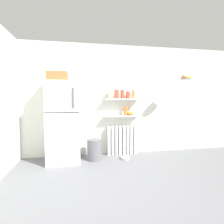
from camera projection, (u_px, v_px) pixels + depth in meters
ground_plane at (137, 181)px, 2.86m from camera, size 7.04×7.04×0.00m
back_wall at (117, 100)px, 4.28m from camera, size 7.04×0.10×2.60m
refrigerator at (64, 120)px, 3.72m from camera, size 0.67×0.68×1.88m
radiator at (122, 140)px, 4.24m from camera, size 0.71×0.12×0.69m
wall_shelf_lower at (122, 116)px, 4.17m from camera, size 0.84×0.22×0.02m
wall_shelf_upper at (122, 99)px, 4.14m from camera, size 0.84×0.22×0.02m
storage_jar_0 at (111, 94)px, 4.08m from camera, size 0.11×0.11×0.21m
storage_jar_1 at (117, 94)px, 4.10m from camera, size 0.10×0.10×0.22m
storage_jar_2 at (122, 94)px, 4.13m from camera, size 0.08×0.08×0.22m
storage_jar_3 at (128, 95)px, 4.16m from camera, size 0.10×0.10×0.17m
storage_jar_4 at (134, 94)px, 4.18m from camera, size 0.09×0.09×0.21m
vase at (126, 111)px, 4.17m from camera, size 0.09×0.09×0.22m
shelf_bowl at (130, 113)px, 4.20m from camera, size 0.19×0.19×0.08m
trash_bin at (94, 150)px, 3.86m from camera, size 0.31×0.31×0.45m
pet_food_bowl at (125, 158)px, 3.90m from camera, size 0.21×0.21×0.05m
hanging_fruit_basket at (185, 77)px, 3.90m from camera, size 0.33×0.33×0.09m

